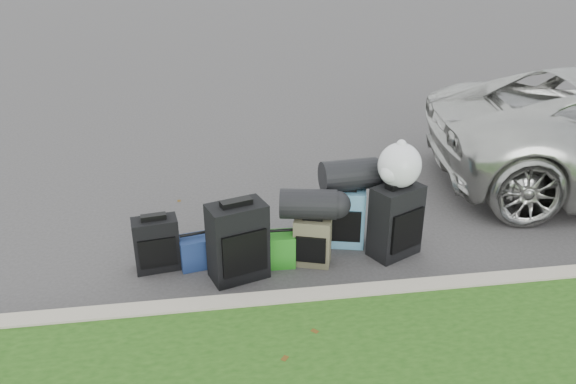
{
  "coord_description": "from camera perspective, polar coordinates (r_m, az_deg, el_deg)",
  "views": [
    {
      "loc": [
        -0.86,
        -4.88,
        2.89
      ],
      "look_at": [
        -0.1,
        0.2,
        0.55
      ],
      "focal_mm": 35.0,
      "sensor_mm": 36.0,
      "label": 1
    }
  ],
  "objects": [
    {
      "name": "ground",
      "position": [
        5.73,
        1.29,
        -5.77
      ],
      "size": [
        120.0,
        120.0,
        0.0
      ],
      "primitive_type": "plane",
      "color": "#383535",
      "rests_on": "ground"
    },
    {
      "name": "curb",
      "position": [
        4.87,
        3.31,
        -10.87
      ],
      "size": [
        120.0,
        0.18,
        0.15
      ],
      "primitive_type": "cube",
      "color": "#9E937F",
      "rests_on": "ground"
    },
    {
      "name": "suitcase_small_black",
      "position": [
        5.44,
        -13.22,
        -5.17
      ],
      "size": [
        0.44,
        0.29,
        0.52
      ],
      "primitive_type": "cube",
      "rotation": [
        0.0,
        0.0,
        0.15
      ],
      "color": "black",
      "rests_on": "ground"
    },
    {
      "name": "suitcase_large_black_left",
      "position": [
        5.13,
        -5.12,
        -5.04
      ],
      "size": [
        0.58,
        0.45,
        0.74
      ],
      "primitive_type": "cube",
      "rotation": [
        0.0,
        0.0,
        0.32
      ],
      "color": "black",
      "rests_on": "ground"
    },
    {
      "name": "suitcase_olive",
      "position": [
        5.38,
        2.49,
        -5.05
      ],
      "size": [
        0.4,
        0.31,
        0.47
      ],
      "primitive_type": "cube",
      "rotation": [
        0.0,
        0.0,
        -0.32
      ],
      "color": "#494631",
      "rests_on": "ground"
    },
    {
      "name": "suitcase_teal",
      "position": [
        5.71,
        5.67,
        -2.58
      ],
      "size": [
        0.47,
        0.35,
        0.6
      ],
      "primitive_type": "cube",
      "rotation": [
        0.0,
        0.0,
        -0.25
      ],
      "color": "teal",
      "rests_on": "ground"
    },
    {
      "name": "suitcase_large_black_right",
      "position": [
        5.58,
        10.88,
        -2.91
      ],
      "size": [
        0.56,
        0.48,
        0.73
      ],
      "primitive_type": "cube",
      "rotation": [
        0.0,
        0.0,
        0.47
      ],
      "color": "black",
      "rests_on": "ground"
    },
    {
      "name": "tote_green",
      "position": [
        5.4,
        -0.9,
        -5.83
      ],
      "size": [
        0.29,
        0.24,
        0.33
      ],
      "primitive_type": "cube",
      "rotation": [
        0.0,
        0.0,
        -0.02
      ],
      "color": "#25821C",
      "rests_on": "ground"
    },
    {
      "name": "tote_navy",
      "position": [
        5.45,
        -9.43,
        -6.02
      ],
      "size": [
        0.33,
        0.28,
        0.31
      ],
      "primitive_type": "cube",
      "rotation": [
        0.0,
        0.0,
        0.21
      ],
      "color": "navy",
      "rests_on": "ground"
    },
    {
      "name": "duffel_left",
      "position": [
        5.24,
        2.09,
        -1.23
      ],
      "size": [
        0.58,
        0.38,
        0.29
      ],
      "primitive_type": "cylinder",
      "rotation": [
        0.0,
        1.57,
        -0.2
      ],
      "color": "black",
      "rests_on": "suitcase_olive"
    },
    {
      "name": "duffel_right",
      "position": [
        5.55,
        6.23,
        1.74
      ],
      "size": [
        0.58,
        0.36,
        0.31
      ],
      "primitive_type": "cylinder",
      "rotation": [
        0.0,
        1.57,
        0.09
      ],
      "color": "black",
      "rests_on": "suitcase_teal"
    },
    {
      "name": "trash_bag",
      "position": [
        5.38,
        11.27,
        2.68
      ],
      "size": [
        0.41,
        0.41,
        0.41
      ],
      "primitive_type": "sphere",
      "color": "white",
      "rests_on": "suitcase_large_black_right"
    }
  ]
}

